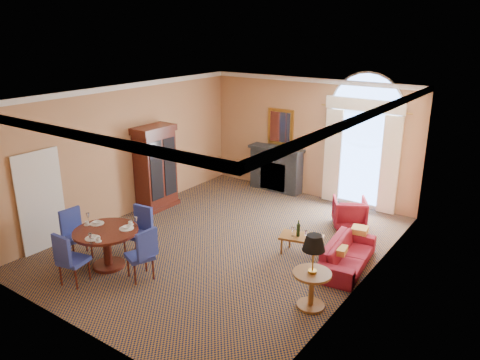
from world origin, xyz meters
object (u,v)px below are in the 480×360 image
Objects in this scene: dining_table at (106,240)px; sofa at (347,254)px; armchair at (349,212)px; coffee_table at (301,237)px; side_table at (313,263)px; armoire at (155,169)px.

dining_table reaches higher than sofa.
dining_table reaches higher than armchair.
coffee_table is (-0.96, -0.11, 0.14)m from sofa.
sofa is (3.81, 2.68, -0.30)m from dining_table.
dining_table is 0.68× the size of sofa.
side_table is at bearing 72.66° from armchair.
side_table is at bearing 15.23° from dining_table.
armoire is 2.25× the size of coffee_table.
armchair is 3.61m from side_table.
dining_table is at bearing -152.99° from coffee_table.
dining_table is at bearing -164.77° from side_table.
sofa is 2.41× the size of armchair.
sofa is 0.98m from coffee_table.
armoire is at bearing -9.25° from armchair.
dining_table is 5.48m from armchair.
coffee_table is at bearing 53.55° from armchair.
dining_table is 1.64× the size of armchair.
armoire is at bearing 161.68° from side_table.
sofa is 1.91× the size of coffee_table.
armoire is 1.18× the size of sofa.
armoire reaches higher than side_table.
sofa is 1.72m from side_table.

